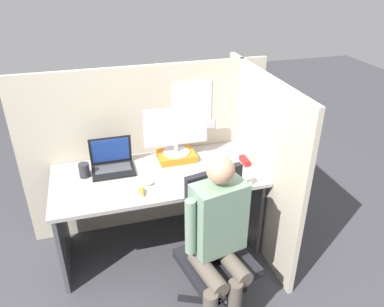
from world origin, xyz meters
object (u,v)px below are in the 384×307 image
object	(u,v)px
person	(219,235)
pen_cup	(84,170)
monitor	(176,130)
office_chair	(215,242)
paper_box	(176,156)
laptop	(112,164)
carrot_toy	(143,193)
stapler	(245,161)

from	to	relation	value
person	pen_cup	bearing A→B (deg)	131.46
monitor	office_chair	distance (m)	0.98
paper_box	laptop	world-z (taller)	laptop
laptop	pen_cup	world-z (taller)	laptop
office_chair	laptop	bearing A→B (deg)	127.89
carrot_toy	stapler	bearing A→B (deg)	14.62
stapler	person	bearing A→B (deg)	-123.20
laptop	person	distance (m)	1.12
pen_cup	monitor	bearing A→B (deg)	6.10
paper_box	stapler	xyz separation A→B (m)	(0.53, -0.23, -0.01)
carrot_toy	person	bearing A→B (deg)	-51.96
carrot_toy	office_chair	size ratio (longest dim) A/B	0.12
monitor	person	distance (m)	1.04
carrot_toy	pen_cup	world-z (taller)	pen_cup
office_chair	pen_cup	bearing A→B (deg)	138.43
stapler	person	world-z (taller)	person
paper_box	carrot_toy	world-z (taller)	paper_box
stapler	pen_cup	xyz separation A→B (m)	(-1.30, 0.15, 0.03)
stapler	office_chair	size ratio (longest dim) A/B	0.14
laptop	monitor	bearing A→B (deg)	3.68
stapler	carrot_toy	world-z (taller)	stapler
stapler	carrot_toy	size ratio (longest dim) A/B	1.14
paper_box	carrot_toy	xyz separation A→B (m)	(-0.37, -0.47, -0.01)
stapler	pen_cup	size ratio (longest dim) A/B	1.20
laptop	pen_cup	distance (m)	0.23
stapler	office_chair	bearing A→B (deg)	-127.89
paper_box	laptop	size ratio (longest dim) A/B	0.92
stapler	carrot_toy	bearing A→B (deg)	-165.38
laptop	office_chair	xyz separation A→B (m)	(0.61, -0.79, -0.30)
monitor	office_chair	size ratio (longest dim) A/B	0.54
person	pen_cup	distance (m)	1.21
stapler	carrot_toy	xyz separation A→B (m)	(-0.90, -0.24, -0.00)
monitor	carrot_toy	xyz separation A→B (m)	(-0.37, -0.47, -0.25)
monitor	stapler	distance (m)	0.63
office_chair	pen_cup	size ratio (longest dim) A/B	8.86
paper_box	office_chair	size ratio (longest dim) A/B	0.31
pen_cup	laptop	bearing A→B (deg)	11.88
monitor	carrot_toy	bearing A→B (deg)	-128.27
monitor	person	bearing A→B (deg)	-87.81
monitor	pen_cup	world-z (taller)	monitor
monitor	paper_box	bearing A→B (deg)	-90.00
carrot_toy	laptop	bearing A→B (deg)	111.56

